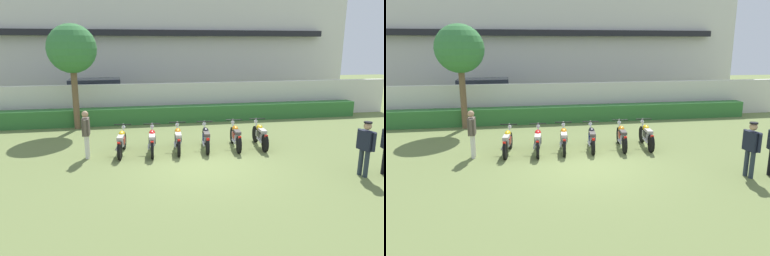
{
  "view_description": "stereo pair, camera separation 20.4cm",
  "coord_description": "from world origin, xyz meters",
  "views": [
    {
      "loc": [
        -2.32,
        -10.14,
        3.69
      ],
      "look_at": [
        0.0,
        2.04,
        0.75
      ],
      "focal_mm": 32.9,
      "sensor_mm": 36.0,
      "label": 1
    },
    {
      "loc": [
        -2.12,
        -10.18,
        3.69
      ],
      "look_at": [
        0.0,
        2.04,
        0.75
      ],
      "focal_mm": 32.9,
      "sensor_mm": 36.0,
      "label": 2
    }
  ],
  "objects": [
    {
      "name": "compound_wall",
      "position": [
        0.0,
        7.25,
        0.92
      ],
      "size": [
        23.7,
        0.3,
        1.84
      ],
      "primitive_type": "cube",
      "color": "silver",
      "rests_on": "ground"
    },
    {
      "name": "motorcycle_in_row_4",
      "position": [
        1.56,
        1.73,
        0.45
      ],
      "size": [
        0.6,
        1.92,
        0.97
      ],
      "rotation": [
        0.0,
        0.0,
        1.44
      ],
      "color": "black",
      "rests_on": "ground"
    },
    {
      "name": "motorcycle_in_row_3",
      "position": [
        0.45,
        1.76,
        0.44
      ],
      "size": [
        0.6,
        1.83,
        0.94
      ],
      "rotation": [
        0.0,
        0.0,
        1.45
      ],
      "color": "black",
      "rests_on": "ground"
    },
    {
      "name": "parked_car",
      "position": [
        -3.78,
        9.72,
        0.94
      ],
      "size": [
        4.54,
        2.16,
        1.89
      ],
      "rotation": [
        0.0,
        0.0,
        0.02
      ],
      "color": "navy",
      "rests_on": "ground"
    },
    {
      "name": "motorcycle_in_row_1",
      "position": [
        -1.48,
        1.63,
        0.45
      ],
      "size": [
        0.6,
        1.86,
        0.97
      ],
      "rotation": [
        0.0,
        0.0,
        1.49
      ],
      "color": "black",
      "rests_on": "ground"
    },
    {
      "name": "officer_0",
      "position": [
        4.3,
        -1.67,
        0.94
      ],
      "size": [
        0.29,
        0.64,
        1.6
      ],
      "rotation": [
        0.0,
        0.0,
        3.3
      ],
      "color": "#28333D",
      "rests_on": "ground"
    },
    {
      "name": "tree_near_inspector",
      "position": [
        -4.5,
        6.0,
        3.49
      ],
      "size": [
        2.11,
        2.11,
        4.59
      ],
      "color": "brown",
      "rests_on": "ground"
    },
    {
      "name": "motorcycle_in_row_0",
      "position": [
        -2.52,
        1.74,
        0.45
      ],
      "size": [
        0.6,
        1.85,
        0.96
      ],
      "rotation": [
        0.0,
        0.0,
        1.45
      ],
      "color": "black",
      "rests_on": "ground"
    },
    {
      "name": "motorcycle_in_row_5",
      "position": [
        2.5,
        1.71,
        0.46
      ],
      "size": [
        0.6,
        1.93,
        0.97
      ],
      "rotation": [
        0.0,
        0.0,
        1.47
      ],
      "color": "black",
      "rests_on": "ground"
    },
    {
      "name": "inspector_person",
      "position": [
        -3.65,
        1.54,
        0.93
      ],
      "size": [
        0.22,
        0.65,
        1.59
      ],
      "color": "silver",
      "rests_on": "ground"
    },
    {
      "name": "hedge_row",
      "position": [
        0.0,
        6.55,
        0.39
      ],
      "size": [
        18.96,
        0.7,
        0.79
      ],
      "primitive_type": "cube",
      "color": "#337033",
      "rests_on": "ground"
    },
    {
      "name": "building",
      "position": [
        0.0,
        15.17,
        4.15
      ],
      "size": [
        24.95,
        6.5,
        8.29
      ],
      "color": "silver",
      "rests_on": "ground"
    },
    {
      "name": "motorcycle_in_row_2",
      "position": [
        -0.56,
        1.75,
        0.45
      ],
      "size": [
        0.6,
        1.88,
        0.96
      ],
      "rotation": [
        0.0,
        0.0,
        1.47
      ],
      "color": "black",
      "rests_on": "ground"
    },
    {
      "name": "ground",
      "position": [
        0.0,
        0.0,
        0.0
      ],
      "size": [
        60.0,
        60.0,
        0.0
      ],
      "primitive_type": "plane",
      "color": "olive"
    }
  ]
}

